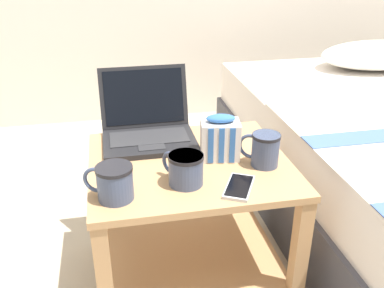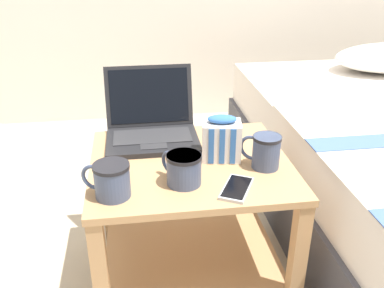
{
  "view_description": "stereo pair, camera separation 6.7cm",
  "coord_description": "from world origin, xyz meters",
  "px_view_note": "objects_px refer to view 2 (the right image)",
  "views": [
    {
      "loc": [
        -0.23,
        -1.18,
        1.12
      ],
      "look_at": [
        0.0,
        -0.04,
        0.56
      ],
      "focal_mm": 40.0,
      "sensor_mm": 36.0,
      "label": 1
    },
    {
      "loc": [
        -0.16,
        -1.19,
        1.12
      ],
      "look_at": [
        0.0,
        -0.04,
        0.56
      ],
      "focal_mm": 40.0,
      "sensor_mm": 36.0,
      "label": 2
    }
  ],
  "objects_px": {
    "mug_mid_center": "(111,179)",
    "snack_bag": "(221,139)",
    "mug_front_left": "(265,150)",
    "laptop": "(151,125)",
    "cell_phone": "(237,188)",
    "mug_front_right": "(183,167)"
  },
  "relations": [
    {
      "from": "mug_mid_center",
      "to": "cell_phone",
      "type": "relative_size",
      "value": 0.89
    },
    {
      "from": "mug_front_left",
      "to": "laptop",
      "type": "bearing_deg",
      "value": 141.29
    },
    {
      "from": "snack_bag",
      "to": "laptop",
      "type": "bearing_deg",
      "value": 138.26
    },
    {
      "from": "mug_front_left",
      "to": "snack_bag",
      "type": "bearing_deg",
      "value": 147.32
    },
    {
      "from": "mug_front_left",
      "to": "mug_mid_center",
      "type": "relative_size",
      "value": 0.86
    },
    {
      "from": "mug_front_right",
      "to": "mug_mid_center",
      "type": "height_order",
      "value": "mug_mid_center"
    },
    {
      "from": "laptop",
      "to": "mug_front_right",
      "type": "xyz_separation_m",
      "value": [
        0.07,
        -0.33,
        0.0
      ]
    },
    {
      "from": "mug_mid_center",
      "to": "laptop",
      "type": "bearing_deg",
      "value": 70.53
    },
    {
      "from": "laptop",
      "to": "cell_phone",
      "type": "height_order",
      "value": "laptop"
    },
    {
      "from": "mug_mid_center",
      "to": "snack_bag",
      "type": "relative_size",
      "value": 0.93
    },
    {
      "from": "mug_mid_center",
      "to": "mug_front_left",
      "type": "bearing_deg",
      "value": 12.42
    },
    {
      "from": "laptop",
      "to": "cell_phone",
      "type": "xyz_separation_m",
      "value": [
        0.22,
        -0.39,
        -0.04
      ]
    },
    {
      "from": "mug_front_left",
      "to": "snack_bag",
      "type": "xyz_separation_m",
      "value": [
        -0.12,
        0.08,
        0.01
      ]
    },
    {
      "from": "mug_mid_center",
      "to": "snack_bag",
      "type": "distance_m",
      "value": 0.38
    },
    {
      "from": "laptop",
      "to": "mug_front_right",
      "type": "distance_m",
      "value": 0.33
    },
    {
      "from": "snack_bag",
      "to": "cell_phone",
      "type": "bearing_deg",
      "value": -88.59
    },
    {
      "from": "laptop",
      "to": "mug_front_left",
      "type": "bearing_deg",
      "value": -38.71
    },
    {
      "from": "mug_front_right",
      "to": "snack_bag",
      "type": "height_order",
      "value": "snack_bag"
    },
    {
      "from": "mug_front_left",
      "to": "cell_phone",
      "type": "distance_m",
      "value": 0.17
    },
    {
      "from": "mug_front_left",
      "to": "mug_mid_center",
      "type": "height_order",
      "value": "mug_front_left"
    },
    {
      "from": "mug_front_left",
      "to": "snack_bag",
      "type": "relative_size",
      "value": 0.79
    },
    {
      "from": "laptop",
      "to": "mug_front_left",
      "type": "height_order",
      "value": "laptop"
    }
  ]
}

